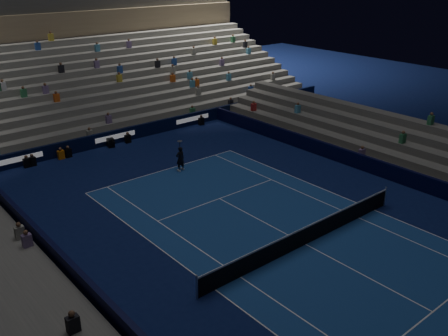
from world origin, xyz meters
TOP-DOWN VIEW (x-y plane):
  - ground at (0.00, 0.00)m, footprint 90.00×90.00m
  - court_surface at (0.00, 0.00)m, footprint 10.97×23.77m
  - sponsor_barrier_far at (0.00, 18.50)m, footprint 44.00×0.25m
  - sponsor_barrier_east at (9.70, 0.00)m, footprint 0.25×37.00m
  - sponsor_barrier_west at (-9.70, 0.00)m, footprint 0.25×37.00m
  - grandstand_main at (0.00, 27.90)m, footprint 44.00×15.20m
  - grandstand_east at (13.17, 0.00)m, footprint 5.00×37.00m
  - tennis_net at (0.00, 0.00)m, footprint 12.90×0.10m
  - tennis_player at (0.71, 11.18)m, footprint 0.61×0.42m
  - broadcast_camera at (-0.59, 17.99)m, footprint 0.57×0.97m

SIDE VIEW (x-z plane):
  - ground at x=0.00m, z-range 0.00..0.00m
  - court_surface at x=0.00m, z-range 0.00..0.01m
  - broadcast_camera at x=-0.59m, z-range 0.01..0.62m
  - sponsor_barrier_far at x=0.00m, z-range 0.00..1.00m
  - sponsor_barrier_east at x=9.70m, z-range 0.00..1.00m
  - sponsor_barrier_west at x=-9.70m, z-range 0.00..1.00m
  - tennis_net at x=0.00m, z-range -0.05..1.05m
  - tennis_player at x=0.71m, z-range 0.00..1.60m
  - grandstand_east at x=13.17m, z-range -0.33..2.17m
  - grandstand_main at x=0.00m, z-range -2.22..8.98m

